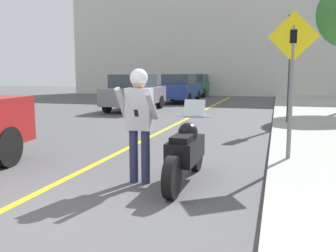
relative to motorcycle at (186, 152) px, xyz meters
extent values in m
plane|color=#4C4C4F|center=(-1.35, -2.22, -0.50)|extent=(80.00, 80.00, 0.00)
cube|color=yellow|center=(-1.95, 3.78, -0.49)|extent=(0.12, 36.00, 0.01)
cube|color=beige|center=(-1.35, 23.78, 4.31)|extent=(28.00, 1.20, 9.61)
cylinder|color=black|center=(0.00, -0.81, -0.20)|extent=(0.14, 0.61, 0.61)
cylinder|color=black|center=(0.00, 0.79, -0.20)|extent=(0.14, 0.61, 0.61)
cube|color=black|center=(0.00, -0.01, 0.03)|extent=(0.40, 1.10, 0.36)
sphere|color=black|center=(0.00, 0.14, 0.29)|extent=(0.32, 0.32, 0.32)
cube|color=black|center=(0.00, -0.26, 0.25)|extent=(0.28, 0.48, 0.10)
cylinder|color=silver|center=(0.00, 0.54, 0.51)|extent=(0.62, 0.03, 0.03)
cube|color=silver|center=(0.00, 0.61, 0.63)|extent=(0.36, 0.12, 0.31)
cylinder|color=#282D4C|center=(-0.80, -0.22, -0.07)|extent=(0.14, 0.14, 0.85)
cylinder|color=#282D4C|center=(-0.60, -0.22, -0.07)|extent=(0.14, 0.14, 0.85)
cube|color=#B7B7BC|center=(-0.70, -0.22, 0.68)|extent=(0.40, 0.22, 0.65)
cylinder|color=#B7B7BC|center=(-0.95, -0.32, 0.78)|extent=(0.09, 0.39, 0.51)
cylinder|color=#B7B7BC|center=(-0.45, -0.34, 0.75)|extent=(0.09, 0.46, 0.46)
sphere|color=tan|center=(-0.70, -0.22, 1.12)|extent=(0.24, 0.24, 0.24)
sphere|color=white|center=(-0.70, -0.22, 1.17)|extent=(0.28, 0.28, 0.28)
cube|color=black|center=(-0.64, -0.50, 0.65)|extent=(0.06, 0.05, 0.11)
cylinder|color=black|center=(-3.44, 0.04, -0.12)|extent=(0.29, 0.78, 0.76)
cylinder|color=slate|center=(1.60, 1.61, 0.87)|extent=(0.08, 0.08, 2.44)
cube|color=yellow|center=(1.60, 1.59, 1.89)|extent=(0.91, 0.02, 0.91)
cube|color=black|center=(1.60, 1.57, 1.89)|extent=(0.12, 0.01, 0.24)
cylinder|color=#2D2D30|center=(1.73, 7.15, 1.35)|extent=(0.12, 0.12, 3.41)
cube|color=black|center=(1.73, 7.13, 2.68)|extent=(0.26, 0.22, 0.76)
sphere|color=red|center=(1.73, 7.01, 2.90)|extent=(0.14, 0.14, 0.14)
sphere|color=gold|center=(1.73, 7.01, 2.68)|extent=(0.14, 0.14, 0.14)
sphere|color=green|center=(1.73, 7.01, 2.46)|extent=(0.14, 0.14, 0.14)
cylinder|color=black|center=(-5.90, 12.09, -0.18)|extent=(0.22, 0.64, 0.64)
cylinder|color=black|center=(-4.24, 12.09, -0.18)|extent=(0.22, 0.64, 0.64)
cylinder|color=black|center=(-5.90, 9.49, -0.18)|extent=(0.22, 0.64, 0.64)
cylinder|color=black|center=(-4.24, 9.49, -0.18)|extent=(0.22, 0.64, 0.64)
cube|color=gray|center=(-5.07, 10.79, 0.20)|extent=(1.80, 4.20, 0.76)
cube|color=#38424C|center=(-5.07, 10.62, 0.88)|extent=(1.58, 2.18, 0.60)
cylinder|color=black|center=(-5.09, 17.41, -0.18)|extent=(0.22, 0.64, 0.64)
cylinder|color=black|center=(-3.43, 17.41, -0.18)|extent=(0.22, 0.64, 0.64)
cylinder|color=black|center=(-5.09, 14.80, -0.18)|extent=(0.22, 0.64, 0.64)
cylinder|color=black|center=(-3.43, 14.80, -0.18)|extent=(0.22, 0.64, 0.64)
cube|color=navy|center=(-4.26, 16.10, 0.20)|extent=(1.80, 4.20, 0.76)
cube|color=#38424C|center=(-4.26, 15.94, 0.88)|extent=(1.58, 2.18, 0.60)
cylinder|color=black|center=(-5.45, 23.72, -0.18)|extent=(0.22, 0.64, 0.64)
cylinder|color=black|center=(-3.80, 23.72, -0.18)|extent=(0.22, 0.64, 0.64)
cylinder|color=black|center=(-5.45, 21.11, -0.18)|extent=(0.22, 0.64, 0.64)
cylinder|color=black|center=(-3.80, 21.11, -0.18)|extent=(0.22, 0.64, 0.64)
cube|color=#1E6033|center=(-4.63, 22.41, 0.20)|extent=(1.80, 4.20, 0.76)
cube|color=#38424C|center=(-4.63, 22.25, 0.88)|extent=(1.58, 2.18, 0.60)
camera|label=1|loc=(1.36, -5.66, 1.24)|focal=40.00mm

